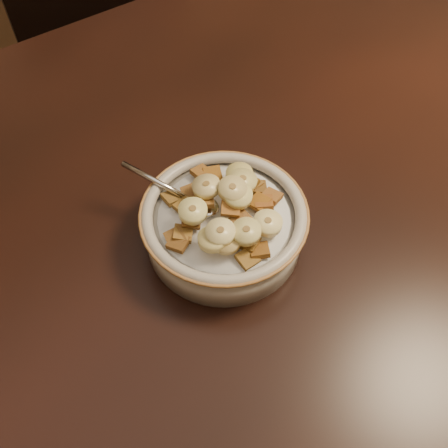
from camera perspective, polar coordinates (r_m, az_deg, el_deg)
floor at (r=1.36m, az=2.11°, el=-16.99°), size 4.00×4.50×0.10m
table at (r=0.68m, az=4.08°, el=5.43°), size 1.44×0.96×0.04m
chair at (r=1.25m, az=-8.30°, el=17.54°), size 0.51×0.51×1.01m
cereal_bowl at (r=0.57m, az=-0.00°, el=-0.51°), size 0.18×0.18×0.04m
milk at (r=0.55m, az=-0.00°, el=0.79°), size 0.15×0.15×0.00m
spoon at (r=0.56m, az=-2.62°, el=2.13°), size 0.05×0.05×0.01m
cereal_square_0 at (r=0.57m, az=2.81°, el=4.59°), size 0.03×0.03×0.01m
cereal_square_1 at (r=0.53m, az=-5.59°, el=-1.55°), size 0.02×0.02×0.01m
cereal_square_2 at (r=0.57m, az=3.86°, el=4.20°), size 0.03×0.03×0.01m
cereal_square_3 at (r=0.53m, az=3.40°, el=-0.70°), size 0.03×0.03×0.01m
cereal_square_4 at (r=0.57m, az=-5.92°, el=3.02°), size 0.02×0.02×0.01m
cereal_square_5 at (r=0.56m, az=5.47°, el=3.18°), size 0.03×0.03×0.01m
cereal_square_6 at (r=0.58m, az=3.19°, el=4.58°), size 0.02×0.02×0.01m
cereal_square_7 at (r=0.56m, az=-3.76°, el=3.58°), size 0.03×0.03×0.01m
cereal_square_8 at (r=0.58m, az=-2.56°, el=5.88°), size 0.02×0.02×0.01m
cereal_square_9 at (r=0.58m, az=-1.29°, el=5.67°), size 0.03×0.03×0.01m
cereal_square_10 at (r=0.53m, az=-4.72°, el=-1.10°), size 0.03×0.03×0.01m
cereal_square_11 at (r=0.55m, az=-4.48°, el=1.96°), size 0.02×0.02×0.01m
cereal_square_12 at (r=0.54m, az=-3.78°, el=0.48°), size 0.03×0.03×0.01m
cereal_square_13 at (r=0.54m, az=-2.26°, el=2.72°), size 0.03×0.03×0.01m
cereal_square_14 at (r=0.52m, az=2.71°, el=-3.96°), size 0.02×0.02×0.01m
cereal_square_15 at (r=0.52m, az=2.85°, el=-2.05°), size 0.03×0.03×0.01m
cereal_square_16 at (r=0.52m, az=4.08°, el=-3.03°), size 0.03×0.03×0.01m
cereal_square_17 at (r=0.55m, az=4.59°, el=2.46°), size 0.03×0.03×0.01m
cereal_square_18 at (r=0.53m, az=0.77°, el=1.92°), size 0.03×0.03×0.01m
cereal_square_19 at (r=0.53m, az=2.05°, el=0.43°), size 0.02×0.02×0.01m
cereal_square_20 at (r=0.55m, az=4.06°, el=2.49°), size 0.02×0.02×0.01m
cereal_square_21 at (r=0.53m, az=-5.23°, el=-2.15°), size 0.03×0.03×0.01m
cereal_square_22 at (r=0.57m, az=1.37°, el=4.62°), size 0.03×0.03×0.01m
banana_slice_0 at (r=0.51m, az=0.25°, el=-1.83°), size 0.04×0.04×0.01m
banana_slice_1 at (r=0.54m, az=-2.03°, el=4.30°), size 0.04×0.04×0.02m
banana_slice_2 at (r=0.55m, az=2.18°, el=4.97°), size 0.04×0.04×0.02m
banana_slice_3 at (r=0.53m, az=5.02°, el=0.11°), size 0.04×0.04×0.01m
banana_slice_4 at (r=0.53m, az=0.97°, el=3.99°), size 0.04×0.04×0.01m
banana_slice_5 at (r=0.51m, az=-0.40°, el=-0.98°), size 0.04×0.04×0.01m
banana_slice_6 at (r=0.53m, az=1.61°, el=3.27°), size 0.04×0.04×0.01m
banana_slice_7 at (r=0.51m, az=-1.30°, el=-1.74°), size 0.04×0.04×0.01m
banana_slice_8 at (r=0.51m, az=2.56°, el=-0.89°), size 0.03×0.03×0.01m
banana_slice_9 at (r=0.57m, az=1.77°, el=5.64°), size 0.04×0.04×0.01m
banana_slice_10 at (r=0.53m, az=-3.58°, el=1.48°), size 0.04×0.04×0.01m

